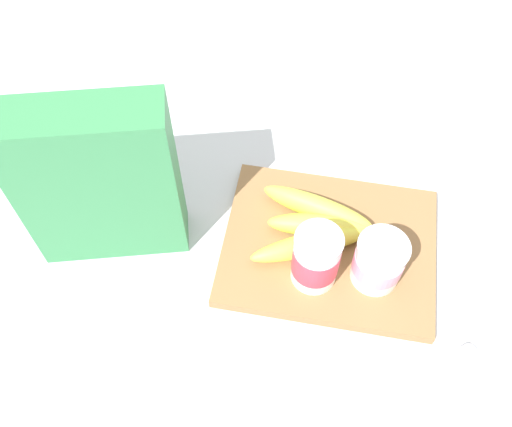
{
  "coord_description": "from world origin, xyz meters",
  "views": [
    {
      "loc": [
        0.03,
        0.43,
        0.73
      ],
      "look_at": [
        0.11,
        0.0,
        0.07
      ],
      "focal_mm": 40.32,
      "sensor_mm": 36.0,
      "label": 1
    }
  ],
  "objects_px": {
    "cereal_box": "(99,184)",
    "yogurt_cup_back": "(316,258)",
    "banana_bunch": "(317,225)",
    "cutting_board": "(329,247)",
    "spoon": "(476,339)",
    "yogurt_cup_front": "(379,262)"
  },
  "relations": [
    {
      "from": "cutting_board",
      "to": "banana_bunch",
      "type": "height_order",
      "value": "banana_bunch"
    },
    {
      "from": "cereal_box",
      "to": "spoon",
      "type": "bearing_deg",
      "value": 156.59
    },
    {
      "from": "cutting_board",
      "to": "spoon",
      "type": "height_order",
      "value": "cutting_board"
    },
    {
      "from": "cereal_box",
      "to": "yogurt_cup_back",
      "type": "relative_size",
      "value": 2.73
    },
    {
      "from": "banana_bunch",
      "to": "cutting_board",
      "type": "bearing_deg",
      "value": 143.15
    },
    {
      "from": "cutting_board",
      "to": "yogurt_cup_back",
      "type": "relative_size",
      "value": 3.09
    },
    {
      "from": "yogurt_cup_front",
      "to": "yogurt_cup_back",
      "type": "distance_m",
      "value": 0.09
    },
    {
      "from": "cereal_box",
      "to": "spoon",
      "type": "height_order",
      "value": "cereal_box"
    },
    {
      "from": "cutting_board",
      "to": "yogurt_cup_front",
      "type": "relative_size",
      "value": 3.76
    },
    {
      "from": "cereal_box",
      "to": "yogurt_cup_back",
      "type": "bearing_deg",
      "value": 160.23
    },
    {
      "from": "spoon",
      "to": "yogurt_cup_back",
      "type": "bearing_deg",
      "value": -12.41
    },
    {
      "from": "yogurt_cup_front",
      "to": "spoon",
      "type": "height_order",
      "value": "yogurt_cup_front"
    },
    {
      "from": "cereal_box",
      "to": "yogurt_cup_back",
      "type": "distance_m",
      "value": 0.3
    },
    {
      "from": "yogurt_cup_front",
      "to": "spoon",
      "type": "relative_size",
      "value": 0.63
    },
    {
      "from": "cereal_box",
      "to": "banana_bunch",
      "type": "height_order",
      "value": "cereal_box"
    },
    {
      "from": "banana_bunch",
      "to": "yogurt_cup_back",
      "type": "bearing_deg",
      "value": 94.03
    },
    {
      "from": "banana_bunch",
      "to": "yogurt_cup_front",
      "type": "bearing_deg",
      "value": 147.2
    },
    {
      "from": "yogurt_cup_back",
      "to": "spoon",
      "type": "height_order",
      "value": "yogurt_cup_back"
    },
    {
      "from": "cutting_board",
      "to": "cereal_box",
      "type": "bearing_deg",
      "value": 6.27
    },
    {
      "from": "cutting_board",
      "to": "yogurt_cup_back",
      "type": "distance_m",
      "value": 0.08
    },
    {
      "from": "cereal_box",
      "to": "banana_bunch",
      "type": "relative_size",
      "value": 1.51
    },
    {
      "from": "yogurt_cup_front",
      "to": "cereal_box",
      "type": "bearing_deg",
      "value": -0.99
    }
  ]
}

